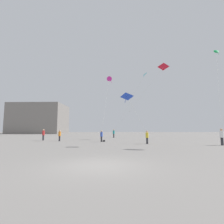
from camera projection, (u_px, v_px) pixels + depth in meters
ground_plane at (99, 165)px, 7.68m from camera, size 300.00×300.00×0.00m
person_in_blue at (101, 135)px, 23.59m from camera, size 0.35×0.35×1.60m
person_in_orange at (60, 135)px, 25.02m from camera, size 0.36×0.36×1.65m
person_in_teal at (114, 133)px, 36.51m from camera, size 0.40×0.40×1.82m
person_in_red at (43, 134)px, 26.86m from camera, size 0.39×0.39×1.80m
person_in_white at (222, 136)px, 18.03m from camera, size 0.39×0.39×1.80m
person_in_yellow at (147, 137)px, 19.87m from camera, size 0.34×0.34×1.58m
kite_cyan_delta at (144, 76)px, 35.19m from camera, size 7.00×3.17×12.37m
kite_cobalt_delta at (127, 97)px, 17.50m from camera, size 3.14×3.40×4.12m
kite_emerald_diamond at (216, 53)px, 24.50m from camera, size 3.84×5.78×12.32m
kite_magenta_diamond at (109, 80)px, 27.14m from camera, size 1.45×2.97×9.04m
kite_crimson_delta at (162, 68)px, 32.69m from camera, size 10.68×5.53×13.12m
building_left_hall at (40, 119)px, 81.97m from camera, size 23.98×17.86×14.11m
handbag_beside_flyer at (104, 141)px, 23.59m from camera, size 0.34×0.31×0.24m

